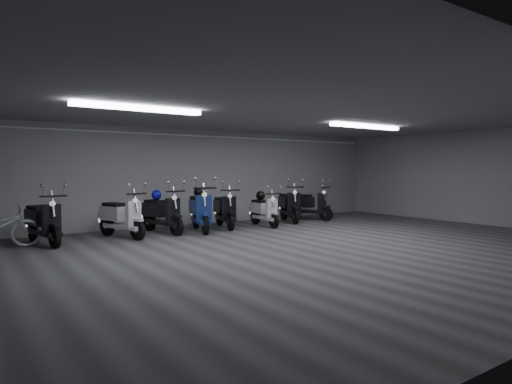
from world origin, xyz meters
TOP-DOWN VIEW (x-y plane):
  - floor at (0.00, 0.00)m, footprint 14.00×10.00m
  - ceiling at (0.00, 0.00)m, footprint 14.00×10.00m
  - back_wall at (0.00, 5.00)m, footprint 14.00×0.01m
  - right_wall at (7.00, 0.00)m, footprint 0.01×10.00m
  - fluor_strip_left at (-3.00, 1.00)m, footprint 2.40×0.18m
  - fluor_strip_right at (3.00, 1.00)m, footprint 2.40×0.18m
  - conduit at (0.00, 4.92)m, footprint 13.60×0.05m
  - scooter_0 at (-4.26, 3.54)m, footprint 0.94×1.89m
  - scooter_2 at (-2.56, 3.56)m, footprint 1.12×1.89m
  - scooter_3 at (-1.47, 3.74)m, footprint 0.97×1.91m
  - scooter_4 at (-0.51, 3.49)m, footprint 1.17×2.05m
  - scooter_5 at (0.37, 3.72)m, footprint 1.05×1.90m
  - scooter_6 at (1.49, 3.40)m, footprint 0.67×1.64m
  - scooter_7 at (2.75, 3.82)m, footprint 1.25×1.94m
  - scooter_8 at (3.59, 3.83)m, footprint 1.08×1.87m
  - helmet_0 at (1.51, 3.63)m, footprint 0.27×0.27m
  - helmet_1 at (-0.44, 3.75)m, footprint 0.24×0.24m
  - helmet_2 at (-1.52, 3.98)m, footprint 0.26×0.26m

SIDE VIEW (x-z plane):
  - floor at x=0.00m, z-range -0.01..0.00m
  - scooter_6 at x=1.49m, z-range 0.00..1.19m
  - scooter_8 at x=3.59m, z-range 0.00..1.32m
  - scooter_2 at x=-2.56m, z-range 0.00..1.33m
  - scooter_5 at x=0.37m, z-range 0.00..1.34m
  - scooter_0 at x=-4.26m, z-range 0.00..1.34m
  - scooter_3 at x=-1.47m, z-range 0.00..1.36m
  - scooter_7 at x=2.75m, z-range 0.00..1.37m
  - scooter_4 at x=-0.51m, z-range 0.00..1.45m
  - helmet_0 at x=1.51m, z-range 0.74..1.01m
  - helmet_2 at x=-1.52m, z-range 0.84..1.10m
  - helmet_1 at x=-0.44m, z-range 0.90..1.14m
  - back_wall at x=0.00m, z-range 0.00..2.80m
  - right_wall at x=7.00m, z-range 0.00..2.80m
  - conduit at x=0.00m, z-range 2.59..2.65m
  - fluor_strip_left at x=-3.00m, z-range 2.70..2.78m
  - fluor_strip_right at x=3.00m, z-range 2.70..2.78m
  - ceiling at x=0.00m, z-range 2.80..2.81m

